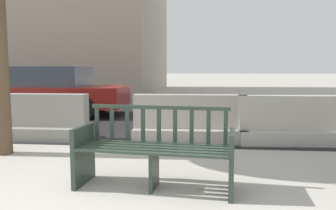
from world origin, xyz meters
TOP-DOWN VIEW (x-y plane):
  - street_asphalt at (0.00, 8.70)m, footprint 120.00×12.00m
  - street_bench at (0.59, 0.86)m, footprint 1.73×0.68m
  - jersey_barrier_centre at (0.89, 3.26)m, footprint 2.02×0.75m
  - jersey_barrier_left at (-1.99, 3.15)m, footprint 2.01×0.72m
  - jersey_barrier_right at (2.74, 3.25)m, footprint 2.03×0.78m
  - car_sedan_mid at (-3.33, 6.21)m, footprint 4.75×2.01m

SIDE VIEW (x-z plane):
  - street_asphalt at x=0.00m, z-range 0.00..0.01m
  - jersey_barrier_centre at x=0.89m, z-range -0.08..0.76m
  - jersey_barrier_left at x=-1.99m, z-range -0.08..0.76m
  - jersey_barrier_right at x=2.74m, z-range -0.08..0.76m
  - street_bench at x=0.59m, z-range -0.04..0.84m
  - car_sedan_mid at x=-3.33m, z-range -0.01..1.36m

